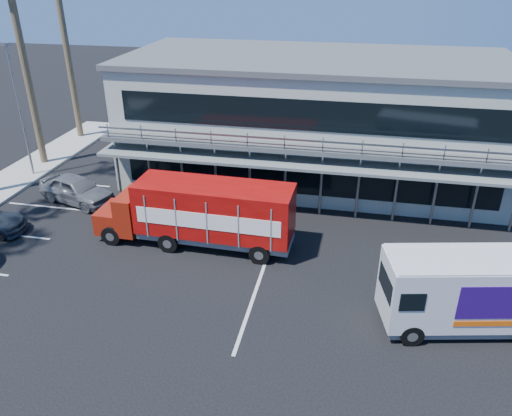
# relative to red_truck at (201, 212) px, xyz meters

# --- Properties ---
(ground) EXTENTS (120.00, 120.00, 0.00)m
(ground) POSITION_rel_red_truck_xyz_m (1.24, -5.06, -1.74)
(ground) COLOR black
(ground) RESTS_ON ground
(building) EXTENTS (22.40, 12.00, 7.30)m
(building) POSITION_rel_red_truck_xyz_m (4.24, 9.88, 1.91)
(building) COLOR #A5AA9C
(building) RESTS_ON ground
(light_pole_far) EXTENTS (0.50, 0.25, 8.09)m
(light_pole_far) POSITION_rel_red_truck_xyz_m (-12.96, 5.94, 2.76)
(light_pole_far) COLOR gray
(light_pole_far) RESTS_ON ground
(red_truck) EXTENTS (9.49, 2.54, 3.18)m
(red_truck) POSITION_rel_red_truck_xyz_m (0.00, 0.00, 0.00)
(red_truck) COLOR maroon
(red_truck) RESTS_ON ground
(white_van) EXTENTS (6.48, 3.37, 3.01)m
(white_van) POSITION_rel_red_truck_xyz_m (11.24, -3.80, -0.15)
(white_van) COLOR silver
(white_van) RESTS_ON ground
(parked_car_e) EXTENTS (4.88, 3.12, 1.55)m
(parked_car_e) POSITION_rel_red_truck_xyz_m (-8.26, 3.07, -0.97)
(parked_car_e) COLOR slate
(parked_car_e) RESTS_ON ground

